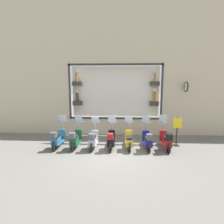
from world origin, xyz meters
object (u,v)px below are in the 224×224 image
Objects in this scene: scooter_red_0 at (166,141)px; scooter_navy_1 at (148,141)px; scooter_black_3 at (111,140)px; scooter_green_5 at (75,139)px; scooter_teal_6 at (58,139)px; scooter_silver_4 at (93,140)px; scooter_yellow_2 at (129,141)px; shop_sign_post at (177,130)px.

scooter_red_0 is 0.95m from scooter_navy_1.
scooter_green_5 is (0.00, 1.90, 0.00)m from scooter_black_3.
scooter_navy_1 is 1.90m from scooter_black_3.
scooter_red_0 is at bearing -89.99° from scooter_teal_6.
scooter_black_3 reaches higher than scooter_silver_4.
scooter_green_5 reaches higher than scooter_yellow_2.
scooter_navy_1 is at bearing -90.02° from scooter_green_5.
scooter_red_0 is 1.05m from shop_sign_post.
scooter_green_5 is (0.01, 0.95, 0.02)m from scooter_silver_4.
scooter_silver_4 is (-0.01, 2.85, -0.01)m from scooter_navy_1.
scooter_teal_6 is at bearing 89.95° from scooter_navy_1.
scooter_silver_4 is at bearing -90.61° from scooter_green_5.
scooter_red_0 is 1.12× the size of shop_sign_post.
scooter_red_0 reaches higher than scooter_yellow_2.
scooter_navy_1 reaches higher than shop_sign_post.
scooter_navy_1 is at bearing -89.83° from scooter_silver_4.
scooter_silver_4 is 1.11× the size of shop_sign_post.
scooter_navy_1 is 1.00× the size of scooter_silver_4.
scooter_navy_1 is 4.75m from scooter_teal_6.
scooter_red_0 is 1.00× the size of scooter_green_5.
scooter_red_0 is 1.90m from scooter_yellow_2.
scooter_yellow_2 is at bearing 86.14° from scooter_navy_1.
scooter_red_0 is 1.00× the size of scooter_navy_1.
scooter_red_0 is at bearing -91.78° from scooter_yellow_2.
scooter_black_3 reaches higher than shop_sign_post.
scooter_teal_6 reaches higher than scooter_silver_4.
scooter_yellow_2 is 1.00× the size of scooter_black_3.
scooter_green_5 is at bearing 91.26° from scooter_yellow_2.
scooter_yellow_2 is (0.06, 1.90, -0.04)m from scooter_red_0.
scooter_black_3 is at bearing 90.11° from scooter_red_0.
scooter_green_5 is at bearing 89.39° from scooter_silver_4.
scooter_navy_1 is 1.00× the size of scooter_black_3.
scooter_red_0 is 1.00× the size of scooter_yellow_2.
scooter_navy_1 is at bearing -90.00° from scooter_black_3.
scooter_navy_1 reaches higher than scooter_green_5.
scooter_green_5 is 0.95m from scooter_teal_6.
scooter_navy_1 is 1.00× the size of scooter_teal_6.
scooter_yellow_2 is 1.01× the size of scooter_silver_4.
scooter_red_0 reaches higher than scooter_black_3.
shop_sign_post is at bearing -84.29° from scooter_teal_6.
scooter_green_5 is at bearing 96.72° from shop_sign_post.
scooter_yellow_2 is at bearing 88.22° from scooter_red_0.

